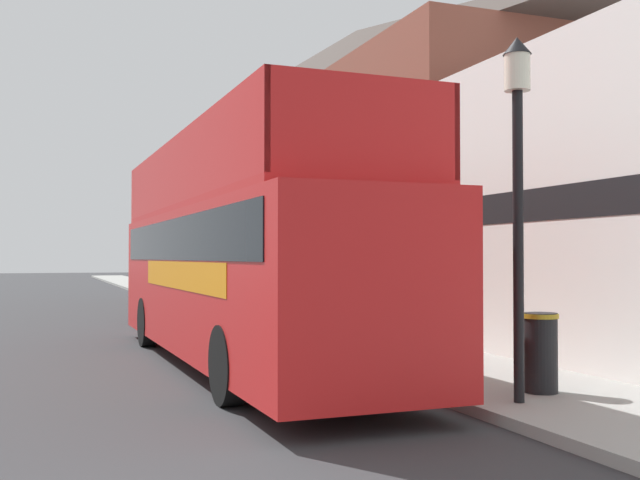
% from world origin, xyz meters
% --- Properties ---
extents(ground_plane, '(144.00, 144.00, 0.00)m').
position_xyz_m(ground_plane, '(0.00, 21.00, 0.00)').
color(ground_plane, '#333335').
extents(sidewalk, '(2.89, 108.00, 0.14)m').
position_xyz_m(sidewalk, '(6.22, 18.00, 0.07)').
color(sidewalk, '#999993').
rests_on(sidewalk, ground_plane).
extents(brick_terrace_rear, '(6.00, 21.55, 10.17)m').
position_xyz_m(brick_terrace_rear, '(10.66, 21.51, 5.09)').
color(brick_terrace_rear, brown).
rests_on(brick_terrace_rear, ground_plane).
extents(tour_bus, '(2.58, 11.52, 3.97)m').
position_xyz_m(tour_bus, '(3.22, 9.73, 1.78)').
color(tour_bus, red).
rests_on(tour_bus, ground_plane).
extents(parked_car_ahead_of_bus, '(1.94, 4.36, 1.44)m').
position_xyz_m(parked_car_ahead_of_bus, '(3.66, 18.46, 0.68)').
color(parked_car_ahead_of_bus, maroon).
rests_on(parked_car_ahead_of_bus, ground_plane).
extents(lamp_post_nearest, '(0.35, 0.35, 4.51)m').
position_xyz_m(lamp_post_nearest, '(5.41, 4.47, 3.27)').
color(lamp_post_nearest, black).
rests_on(lamp_post_nearest, sidewalk).
extents(lamp_post_second, '(0.35, 0.35, 4.94)m').
position_xyz_m(lamp_post_second, '(5.20, 13.45, 3.53)').
color(lamp_post_second, black).
rests_on(lamp_post_second, sidewalk).
extents(litter_bin, '(0.48, 0.48, 1.05)m').
position_xyz_m(litter_bin, '(6.08, 4.93, 0.69)').
color(litter_bin, black).
rests_on(litter_bin, sidewalk).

